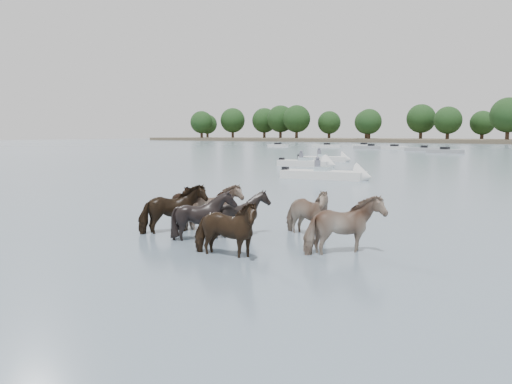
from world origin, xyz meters
The scene contains 7 objects.
ground centered at (0.00, 0.00, 0.00)m, with size 400.00×400.00×0.00m, color slate.
shoreline centered at (-70.00, 150.00, 0.50)m, with size 160.00×30.00×1.00m, color #4C4233.
pony_herd centered at (-0.62, 1.84, 0.54)m, with size 7.54×4.26×1.53m.
motorboat_a centered at (-14.08, 28.79, 0.23)m, with size 5.18×1.81×1.92m.
motorboat_b centered at (-6.93, 19.16, 0.23)m, with size 5.64×2.46×1.92m.
motorboat_f centered at (-16.71, 36.51, 0.23)m, with size 5.22×3.28×1.92m.
treeline centered at (-76.72, 149.85, 6.88)m, with size 144.82×22.99×12.55m.
Camera 1 is at (7.88, -8.77, 2.70)m, focal length 37.46 mm.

